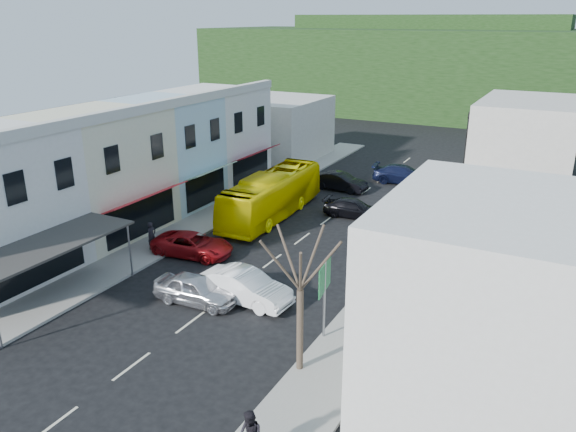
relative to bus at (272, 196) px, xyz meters
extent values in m
plane|color=black|center=(3.87, -10.93, -1.55)|extent=(120.00, 120.00, 0.00)
cube|color=gray|center=(-3.63, -0.93, -1.48)|extent=(3.00, 52.00, 0.15)
cube|color=gray|center=(11.37, -0.93, -1.48)|extent=(3.00, 52.00, 0.15)
cube|color=#620D14|center=(-4.53, -16.43, 1.50)|extent=(1.30, 7.65, 0.08)
cube|color=beige|center=(-8.63, -7.93, 2.45)|extent=(7.00, 8.00, 8.00)
cube|color=#AF2025|center=(-4.53, -7.93, 1.50)|extent=(1.30, 6.80, 0.08)
cube|color=#A1C4D5|center=(-8.63, -0.93, 2.45)|extent=(7.00, 6.00, 8.00)
cube|color=#195926|center=(-4.53, -0.93, 1.50)|extent=(1.30, 5.10, 0.08)
cube|color=silver|center=(-8.63, 5.57, 2.45)|extent=(7.00, 7.00, 8.00)
cube|color=#620D14|center=(-4.53, 5.57, 1.50)|extent=(1.30, 5.95, 0.08)
cube|color=silver|center=(17.37, -14.93, 2.45)|extent=(8.00, 9.00, 8.00)
cube|color=#B7B2A8|center=(-8.13, 16.07, 1.45)|extent=(8.00, 10.00, 6.00)
cube|color=#B7B2A8|center=(14.87, 19.07, 1.95)|extent=(8.00, 12.00, 7.00)
cube|color=black|center=(3.87, 53.07, 4.45)|extent=(80.00, 24.00, 12.00)
cube|color=black|center=(-4.13, 59.07, 8.45)|extent=(40.00, 16.00, 8.00)
imported|color=#FCE503|center=(0.00, 0.00, 0.00)|extent=(2.96, 11.69, 3.10)
imported|color=silver|center=(2.98, -13.20, -0.85)|extent=(4.50, 2.06, 1.40)
imported|color=white|center=(5.08, -11.94, -0.85)|extent=(4.53, 2.14, 1.40)
imported|color=maroon|center=(-0.82, -8.40, -0.85)|extent=(4.80, 2.45, 1.40)
imported|color=black|center=(5.30, 2.57, -0.85)|extent=(4.60, 2.10, 1.40)
imported|color=black|center=(1.86, 8.30, -0.85)|extent=(4.50, 2.06, 1.40)
imported|color=black|center=(5.95, 12.77, -0.85)|extent=(4.66, 2.27, 1.40)
imported|color=black|center=(-3.44, -9.01, -0.55)|extent=(0.47, 0.64, 1.70)
camera|label=1|loc=(18.76, -33.49, 12.09)|focal=35.00mm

